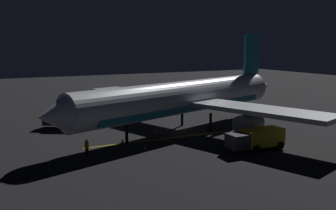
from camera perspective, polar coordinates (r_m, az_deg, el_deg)
The scene contains 10 objects.
ground_plane at distance 49.12m, azimuth 2.08°, elevation -3.98°, with size 180.00×180.00×0.20m, color black.
apron_guide_stripe at distance 45.29m, azimuth -0.90°, elevation -4.96°, with size 0.24×18.47×0.01m, color gold.
airliner at distance 48.82m, azimuth 2.61°, elevation 0.98°, with size 36.32×38.85×12.30m.
baggage_truck at distance 52.49m, azimuth -14.39°, elevation -1.90°, with size 4.66×5.88×2.48m.
catering_truck at distance 41.40m, azimuth 12.83°, elevation -4.86°, with size 2.39×6.28×2.20m.
ground_crew_worker at distance 38.89m, azimuth -11.77°, elevation -6.15°, with size 0.40×0.40×1.74m.
traffic_cone_near_left at distance 43.58m, azimuth -6.67°, elevation -5.24°, with size 0.50×0.50×0.55m.
traffic_cone_near_right at distance 51.77m, azimuth -7.75°, elevation -2.99°, with size 0.50×0.50×0.55m.
traffic_cone_under_wing at distance 47.85m, azimuth -1.82°, elevation -3.90°, with size 0.50×0.50×0.55m.
traffic_cone_far at distance 40.81m, azimuth -3.35°, elevation -6.18°, with size 0.50×0.50×0.55m.
Camera 1 is at (-41.65, 23.60, 10.90)m, focal length 41.79 mm.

